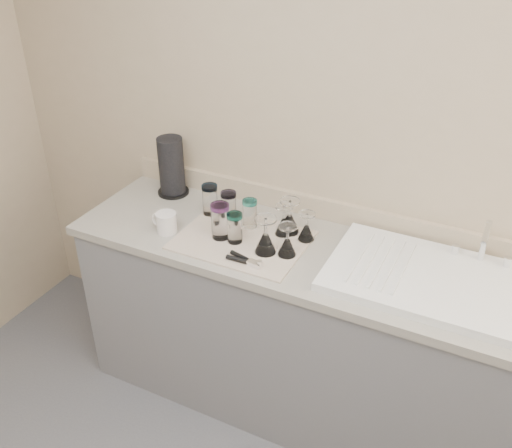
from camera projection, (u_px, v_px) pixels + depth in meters
The scene contains 17 objects.
room_envelope at pixel (92, 274), 1.16m from camera, with size 3.54×3.50×2.52m.
counter_unit at pixel (298, 329), 2.66m from camera, with size 2.06×0.62×0.90m.
sink_unit at pixel (435, 280), 2.21m from camera, with size 0.82×0.50×0.22m.
dish_towel at pixel (242, 240), 2.48m from camera, with size 0.55×0.42×0.01m, color beige.
tumbler_teal at pixel (210, 199), 2.63m from camera, with size 0.07×0.07×0.15m.
tumbler_cyan at pixel (229, 206), 2.58m from camera, with size 0.07×0.07×0.14m.
tumbler_purple at pixel (250, 213), 2.53m from camera, with size 0.07×0.07×0.13m.
tumbler_blue at pixel (220, 221), 2.45m from camera, with size 0.08×0.08×0.16m.
tumbler_lavender at pixel (235, 228), 2.43m from camera, with size 0.07×0.07×0.14m.
goblet_back_left at pixel (284, 224), 2.49m from camera, with size 0.08×0.08×0.14m.
goblet_back_right at pixel (306, 231), 2.45m from camera, with size 0.07×0.07×0.13m.
goblet_front_left at pixel (265, 241), 2.36m from camera, with size 0.09×0.09×0.16m.
goblet_front_right at pixel (287, 245), 2.35m from camera, with size 0.08×0.08×0.14m.
goblet_extra at pixel (289, 221), 2.50m from camera, with size 0.09×0.09×0.16m.
can_opener at pixel (245, 260), 2.32m from camera, with size 0.16×0.06×0.02m.
white_mug at pixel (166, 222), 2.52m from camera, with size 0.13×0.10×0.09m.
paper_towel_roll at pixel (171, 167), 2.79m from camera, with size 0.16×0.16×0.29m.
Camera 1 is at (0.72, -0.70, 2.25)m, focal length 40.00 mm.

